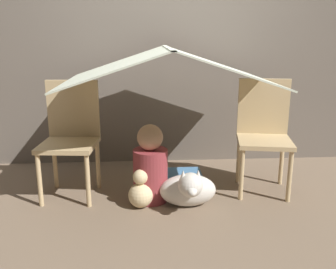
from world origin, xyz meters
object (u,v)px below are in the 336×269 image
Objects in this scene: chair_left at (71,134)px; person_front at (150,168)px; dog at (188,189)px; chair_right at (264,131)px.

chair_left is 1.49× the size of person_front.
chair_left is 1.04m from dog.
person_front is (0.63, -0.20, -0.23)m from chair_left.
chair_right is at bearing 5.12° from chair_left.
dog is (0.28, -0.15, -0.12)m from person_front.
chair_right is 0.99m from person_front.
chair_left reaches higher than dog.
person_front is at bearing -11.93° from chair_left.
chair_left is 1.58m from chair_right.
chair_left is 0.70m from person_front.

